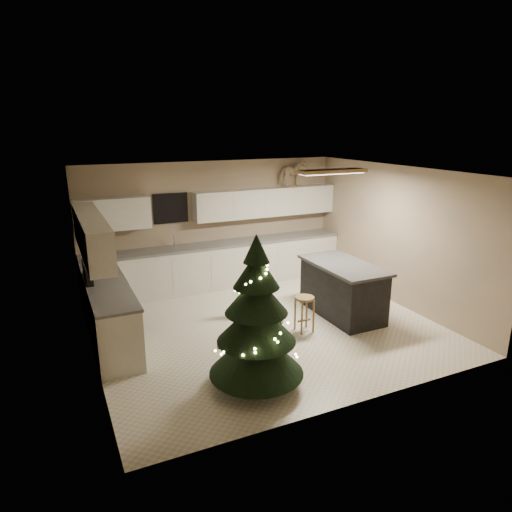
% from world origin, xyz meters
% --- Properties ---
extents(ground_plane, '(5.50, 5.50, 0.00)m').
position_xyz_m(ground_plane, '(0.00, 0.00, 0.00)').
color(ground_plane, beige).
extents(room_shell, '(5.52, 5.02, 2.61)m').
position_xyz_m(room_shell, '(0.02, 0.00, 1.75)').
color(room_shell, tan).
rests_on(room_shell, ground_plane).
extents(cabinetry, '(5.50, 3.20, 2.00)m').
position_xyz_m(cabinetry, '(-0.91, 1.65, 0.76)').
color(cabinetry, silver).
rests_on(cabinetry, ground_plane).
extents(island, '(0.90, 1.70, 0.95)m').
position_xyz_m(island, '(1.48, -0.13, 0.48)').
color(island, black).
rests_on(island, ground_plane).
extents(bar_stool, '(0.31, 0.31, 0.60)m').
position_xyz_m(bar_stool, '(0.51, -0.44, 0.45)').
color(bar_stool, olive).
rests_on(bar_stool, ground_plane).
extents(christmas_tree, '(1.28, 1.24, 2.05)m').
position_xyz_m(christmas_tree, '(-0.90, -1.60, 0.84)').
color(christmas_tree, '#3F2816').
rests_on(christmas_tree, ground_plane).
extents(toddler, '(0.33, 0.26, 0.78)m').
position_xyz_m(toddler, '(-0.15, 0.48, 0.39)').
color(toddler, black).
rests_on(toddler, ground_plane).
extents(rocking_horse, '(0.69, 0.42, 0.56)m').
position_xyz_m(rocking_horse, '(1.80, 2.33, 2.29)').
color(rocking_horse, olive).
rests_on(rocking_horse, cabinetry).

